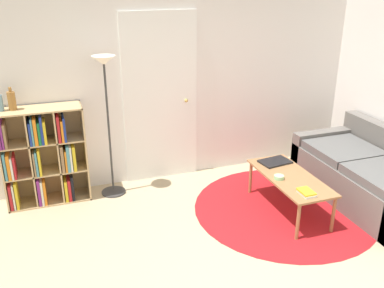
{
  "coord_description": "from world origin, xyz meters",
  "views": [
    {
      "loc": [
        -1.5,
        -2.51,
        2.47
      ],
      "look_at": [
        -0.17,
        1.31,
        0.85
      ],
      "focal_mm": 40.0,
      "sensor_mm": 36.0,
      "label": 1
    }
  ],
  "objects_px": {
    "floor_lamp": "(106,88)",
    "bottle_middle": "(12,101)",
    "coffee_table": "(290,180)",
    "laptop": "(275,162)",
    "couch": "(372,177)",
    "bowl": "(279,177)",
    "bookshelf": "(43,157)"
  },
  "relations": [
    {
      "from": "bookshelf",
      "to": "coffee_table",
      "type": "xyz_separation_m",
      "value": [
        2.51,
        -1.13,
        -0.17
      ]
    },
    {
      "from": "floor_lamp",
      "to": "coffee_table",
      "type": "relative_size",
      "value": 1.48
    },
    {
      "from": "floor_lamp",
      "to": "coffee_table",
      "type": "bearing_deg",
      "value": -31.14
    },
    {
      "from": "laptop",
      "to": "coffee_table",
      "type": "bearing_deg",
      "value": -93.77
    },
    {
      "from": "couch",
      "to": "bowl",
      "type": "distance_m",
      "value": 1.22
    },
    {
      "from": "laptop",
      "to": "bottle_middle",
      "type": "distance_m",
      "value": 2.98
    },
    {
      "from": "coffee_table",
      "to": "bowl",
      "type": "relative_size",
      "value": 10.36
    },
    {
      "from": "bookshelf",
      "to": "floor_lamp",
      "type": "distance_m",
      "value": 1.06
    },
    {
      "from": "coffee_table",
      "to": "laptop",
      "type": "xyz_separation_m",
      "value": [
        0.02,
        0.37,
        0.05
      ]
    },
    {
      "from": "floor_lamp",
      "to": "laptop",
      "type": "distance_m",
      "value": 2.1
    },
    {
      "from": "floor_lamp",
      "to": "bottle_middle",
      "type": "height_order",
      "value": "floor_lamp"
    },
    {
      "from": "couch",
      "to": "bowl",
      "type": "bearing_deg",
      "value": 177.35
    },
    {
      "from": "floor_lamp",
      "to": "laptop",
      "type": "relative_size",
      "value": 4.38
    },
    {
      "from": "floor_lamp",
      "to": "coffee_table",
      "type": "height_order",
      "value": "floor_lamp"
    },
    {
      "from": "bowl",
      "to": "bottle_middle",
      "type": "bearing_deg",
      "value": 155.7
    },
    {
      "from": "bowl",
      "to": "bookshelf",
      "type": "bearing_deg",
      "value": 154.13
    },
    {
      "from": "coffee_table",
      "to": "bottle_middle",
      "type": "xyz_separation_m",
      "value": [
        -2.74,
        1.15,
        0.84
      ]
    },
    {
      "from": "laptop",
      "to": "bottle_middle",
      "type": "xyz_separation_m",
      "value": [
        -2.77,
        0.78,
        0.79
      ]
    },
    {
      "from": "bookshelf",
      "to": "bowl",
      "type": "bearing_deg",
      "value": -25.87
    },
    {
      "from": "bookshelf",
      "to": "bowl",
      "type": "xyz_separation_m",
      "value": [
        2.36,
        -1.14,
        -0.1
      ]
    },
    {
      "from": "floor_lamp",
      "to": "bottle_middle",
      "type": "distance_m",
      "value": 0.98
    },
    {
      "from": "laptop",
      "to": "bowl",
      "type": "bearing_deg",
      "value": -114.19
    },
    {
      "from": "bookshelf",
      "to": "laptop",
      "type": "distance_m",
      "value": 2.65
    },
    {
      "from": "bowl",
      "to": "coffee_table",
      "type": "bearing_deg",
      "value": 6.57
    },
    {
      "from": "bookshelf",
      "to": "coffee_table",
      "type": "distance_m",
      "value": 2.76
    },
    {
      "from": "coffee_table",
      "to": "bowl",
      "type": "xyz_separation_m",
      "value": [
        -0.15,
        -0.02,
        0.06
      ]
    },
    {
      "from": "coffee_table",
      "to": "bottle_middle",
      "type": "distance_m",
      "value": 3.09
    },
    {
      "from": "couch",
      "to": "bottle_middle",
      "type": "relative_size",
      "value": 7.33
    },
    {
      "from": "bookshelf",
      "to": "floor_lamp",
      "type": "height_order",
      "value": "floor_lamp"
    },
    {
      "from": "bookshelf",
      "to": "bottle_middle",
      "type": "bearing_deg",
      "value": 173.68
    },
    {
      "from": "laptop",
      "to": "bowl",
      "type": "distance_m",
      "value": 0.43
    },
    {
      "from": "floor_lamp",
      "to": "bowl",
      "type": "bearing_deg",
      "value": -33.89
    }
  ]
}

